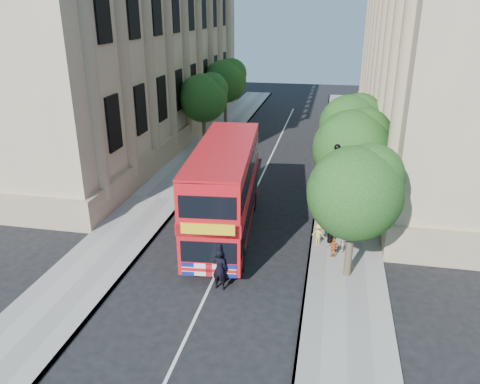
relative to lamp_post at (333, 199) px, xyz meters
The scene contains 17 objects.
ground 8.20m from the lamp_post, 129.81° to the right, with size 120.00×120.00×0.00m, color black.
pavement_right 4.75m from the lamp_post, 79.38° to the left, with size 3.50×80.00×0.12m, color gray.
pavement_left 11.73m from the lamp_post, 159.59° to the left, with size 3.50×80.00×0.12m, color gray.
building_right 21.06m from the lamp_post, 63.95° to the left, with size 12.00×38.00×18.00m, color tan.
building_left 26.82m from the lamp_post, 136.25° to the left, with size 12.00×38.00×18.00m, color tan.
tree_right_near 3.54m from the lamp_post, 74.15° to the right, with size 4.00×4.00×6.08m.
tree_right_mid 3.70m from the lamp_post, 74.48° to the left, with size 4.20×4.20×6.37m.
tree_right_far 9.25m from the lamp_post, 84.67° to the left, with size 4.00×4.00×6.15m.
tree_left_far 19.52m from the lamp_post, 124.35° to the left, with size 4.00×4.00×6.30m.
tree_left_back 26.51m from the lamp_post, 114.51° to the left, with size 4.20×4.20×6.65m.
lamp_post is the anchor object (origin of this frame).
double_decker_bus 5.51m from the lamp_post, behind, with size 3.64×10.47×4.75m.
box_van 10.50m from the lamp_post, 138.79° to the left, with size 2.44×5.10×2.83m.
police_constable 6.94m from the lamp_post, 132.29° to the right, with size 0.69×0.45×1.88m, color black.
woman_pedestrian 1.85m from the lamp_post, 52.38° to the right, with size 0.80×0.63×1.65m, color beige.
child_a 2.43m from the lamp_post, 83.72° to the right, with size 0.58×0.24×0.98m, color #C75D23.
child_b 1.96m from the lamp_post, 156.11° to the right, with size 0.70×0.40×1.08m, color #DCBF4B.
Camera 1 is at (4.68, -15.66, 11.22)m, focal length 35.00 mm.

